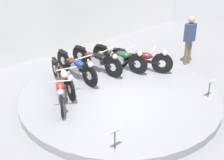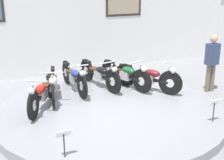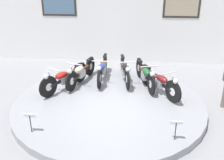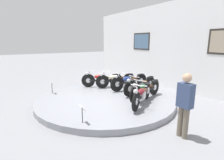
# 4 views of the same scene
# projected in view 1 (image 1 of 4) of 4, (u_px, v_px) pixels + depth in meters

# --- Properties ---
(ground_plane) EXTENTS (60.00, 60.00, 0.00)m
(ground_plane) POSITION_uv_depth(u_px,v_px,m) (120.00, 99.00, 8.50)
(ground_plane) COLOR gray
(display_platform) EXTENTS (5.37, 5.37, 0.20)m
(display_platform) POSITION_uv_depth(u_px,v_px,m) (120.00, 96.00, 8.46)
(display_platform) COLOR gray
(display_platform) RESTS_ON ground_plane
(motorcycle_red) EXTENTS (1.06, 1.75, 0.80)m
(motorcycle_red) POSITION_uv_depth(u_px,v_px,m) (61.00, 88.00, 7.82)
(motorcycle_red) COLOR black
(motorcycle_red) RESTS_ON display_platform
(motorcycle_cream) EXTENTS (0.67, 1.93, 0.80)m
(motorcycle_cream) POSITION_uv_depth(u_px,v_px,m) (63.00, 77.00, 8.42)
(motorcycle_cream) COLOR black
(motorcycle_cream) RESTS_ON display_platform
(motorcycle_blue) EXTENTS (0.54, 2.02, 0.81)m
(motorcycle_blue) POSITION_uv_depth(u_px,v_px,m) (77.00, 66.00, 9.00)
(motorcycle_blue) COLOR black
(motorcycle_blue) RESTS_ON display_platform
(motorcycle_black) EXTENTS (0.54, 1.99, 0.81)m
(motorcycle_black) POSITION_uv_depth(u_px,v_px,m) (97.00, 60.00, 9.44)
(motorcycle_black) COLOR black
(motorcycle_black) RESTS_ON display_platform
(motorcycle_green) EXTENTS (0.65, 1.95, 0.80)m
(motorcycle_green) POSITION_uv_depth(u_px,v_px,m) (120.00, 57.00, 9.62)
(motorcycle_green) COLOR black
(motorcycle_green) RESTS_ON display_platform
(motorcycle_maroon) EXTENTS (1.09, 1.73, 0.80)m
(motorcycle_maroon) POSITION_uv_depth(u_px,v_px,m) (142.00, 59.00, 9.49)
(motorcycle_maroon) COLOR black
(motorcycle_maroon) RESTS_ON display_platform
(info_placard_front_left) EXTENTS (0.26, 0.11, 0.51)m
(info_placard_front_left) POSITION_uv_depth(u_px,v_px,m) (115.00, 134.00, 6.17)
(info_placard_front_left) COLOR #333338
(info_placard_front_left) RESTS_ON display_platform
(info_placard_front_centre) EXTENTS (0.26, 0.11, 0.51)m
(info_placard_front_centre) POSITION_uv_depth(u_px,v_px,m) (210.00, 84.00, 8.05)
(info_placard_front_centre) COLOR #333338
(info_placard_front_centre) RESTS_ON display_platform
(visitor_standing) EXTENTS (0.36, 0.22, 1.65)m
(visitor_standing) POSITION_uv_depth(u_px,v_px,m) (189.00, 37.00, 10.21)
(visitor_standing) COLOR #6B6051
(visitor_standing) RESTS_ON ground_plane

